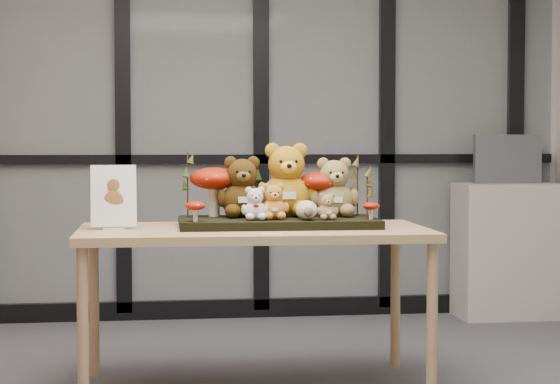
{
  "coord_description": "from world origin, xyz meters",
  "views": [
    {
      "loc": [
        -0.34,
        -4.17,
        1.18
      ],
      "look_at": [
        0.3,
        0.49,
        0.94
      ],
      "focal_mm": 65.0,
      "sensor_mm": 36.0,
      "label": 1
    }
  ],
  "objects": [
    {
      "name": "room_shell",
      "position": [
        0.0,
        0.0,
        1.68
      ],
      "size": [
        5.0,
        5.0,
        5.0
      ],
      "color": "beige",
      "rests_on": "floor"
    },
    {
      "name": "glass_partition",
      "position": [
        -0.0,
        2.47,
        1.42
      ],
      "size": [
        4.9,
        0.06,
        2.78
      ],
      "color": "#2D383F",
      "rests_on": "floor"
    },
    {
      "name": "display_table",
      "position": [
        0.18,
        0.53,
        0.7
      ],
      "size": [
        1.65,
        0.85,
        0.76
      ],
      "rotation": [
        0.0,
        0.0,
        -0.02
      ],
      "color": "tan",
      "rests_on": "floor"
    },
    {
      "name": "diorama_tray",
      "position": [
        0.31,
        0.59,
        0.78
      ],
      "size": [
        0.95,
        0.49,
        0.04
      ],
      "primitive_type": "cube",
      "rotation": [
        0.0,
        0.0,
        -0.02
      ],
      "color": "black",
      "rests_on": "display_table"
    },
    {
      "name": "bear_pooh_yellow",
      "position": [
        0.36,
        0.69,
        1.0
      ],
      "size": [
        0.31,
        0.28,
        0.39
      ],
      "primitive_type": null,
      "rotation": [
        0.0,
        0.0,
        -0.02
      ],
      "color": "#B47E16",
      "rests_on": "diorama_tray"
    },
    {
      "name": "bear_brown_medium",
      "position": [
        0.14,
        0.68,
        0.97
      ],
      "size": [
        0.25,
        0.23,
        0.32
      ],
      "primitive_type": null,
      "rotation": [
        0.0,
        0.0,
        -0.02
      ],
      "color": "#3F270A",
      "rests_on": "diorama_tray"
    },
    {
      "name": "bear_tan_back",
      "position": [
        0.59,
        0.66,
        0.96
      ],
      "size": [
        0.25,
        0.22,
        0.32
      ],
      "primitive_type": null,
      "rotation": [
        0.0,
        0.0,
        -0.02
      ],
      "color": "olive",
      "rests_on": "diorama_tray"
    },
    {
      "name": "bear_small_yellow",
      "position": [
        0.28,
        0.52,
        0.9
      ],
      "size": [
        0.15,
        0.13,
        0.19
      ],
      "primitive_type": null,
      "rotation": [
        0.0,
        0.0,
        -0.02
      ],
      "color": "orange",
      "rests_on": "diorama_tray"
    },
    {
      "name": "bear_white_bow",
      "position": [
        0.19,
        0.5,
        0.89
      ],
      "size": [
        0.13,
        0.12,
        0.17
      ],
      "primitive_type": null,
      "rotation": [
        0.0,
        0.0,
        -0.02
      ],
      "color": "white",
      "rests_on": "diorama_tray"
    },
    {
      "name": "bear_beige_small",
      "position": [
        0.52,
        0.46,
        0.87
      ],
      "size": [
        0.11,
        0.1,
        0.14
      ],
      "primitive_type": null,
      "rotation": [
        0.0,
        0.0,
        -0.02
      ],
      "color": "#A27C53",
      "rests_on": "diorama_tray"
    },
    {
      "name": "plush_cream_hedgehog",
      "position": [
        0.42,
        0.46,
        0.86
      ],
      "size": [
        0.08,
        0.07,
        0.1
      ],
      "primitive_type": null,
      "rotation": [
        0.0,
        0.0,
        -0.02
      ],
      "color": "beige",
      "rests_on": "diorama_tray"
    },
    {
      "name": "mushroom_back_left",
      "position": [
        0.01,
        0.74,
        0.94
      ],
      "size": [
        0.24,
        0.24,
        0.26
      ],
      "primitive_type": null,
      "color": "#931504",
      "rests_on": "diorama_tray"
    },
    {
      "name": "mushroom_back_right",
      "position": [
        0.53,
        0.7,
        0.93
      ],
      "size": [
        0.22,
        0.22,
        0.24
      ],
      "primitive_type": null,
      "color": "#931504",
      "rests_on": "diorama_tray"
    },
    {
      "name": "mushroom_front_left",
      "position": [
        -0.09,
        0.44,
        0.86
      ],
      "size": [
        0.09,
        0.09,
        0.1
      ],
      "primitive_type": null,
      "color": "#931504",
      "rests_on": "diorama_tray"
    },
    {
      "name": "mushroom_front_right",
      "position": [
        0.73,
        0.47,
        0.85
      ],
      "size": [
        0.08,
        0.08,
        0.09
      ],
      "primitive_type": null,
      "color": "#931504",
      "rests_on": "diorama_tray"
    },
    {
      "name": "sprig_green_far_left",
      "position": [
        -0.12,
        0.72,
        0.96
      ],
      "size": [
        0.05,
        0.05,
        0.31
      ],
      "primitive_type": null,
      "color": "black",
      "rests_on": "diorama_tray"
    },
    {
      "name": "sprig_green_mid_left",
      "position": [
        0.04,
        0.77,
        0.92
      ],
      "size": [
        0.05,
        0.05,
        0.23
      ],
      "primitive_type": null,
      "color": "black",
      "rests_on": "diorama_tray"
    },
    {
      "name": "sprig_dry_far_right",
      "position": [
        0.71,
        0.69,
        0.95
      ],
      "size": [
        0.05,
        0.05,
        0.3
      ],
      "primitive_type": null,
      "color": "brown",
      "rests_on": "diorama_tray"
    },
    {
      "name": "sprig_dry_mid_right",
      "position": [
        0.73,
        0.56,
        0.93
      ],
      "size": [
        0.05,
        0.05,
        0.25
      ],
      "primitive_type": null,
      "color": "brown",
      "rests_on": "diorama_tray"
    },
    {
      "name": "sprig_green_centre",
      "position": [
        0.23,
        0.78,
        0.92
      ],
      "size": [
        0.05,
        0.05,
        0.23
      ],
      "primitive_type": null,
      "color": "black",
      "rests_on": "diorama_tray"
    },
    {
      "name": "sign_holder",
      "position": [
        -0.47,
        0.57,
        0.9
      ],
      "size": [
        0.21,
        0.07,
        0.3
      ],
      "rotation": [
        0.0,
        0.0,
        0.04
      ],
      "color": "silver",
      "rests_on": "display_table"
    },
    {
      "name": "label_card",
      "position": [
        0.23,
        0.21,
        0.77
      ],
      "size": [
        0.09,
        0.03,
        0.0
      ],
      "primitive_type": "cube",
      "color": "white",
      "rests_on": "display_table"
    },
    {
      "name": "cabinet",
      "position": [
        2.07,
        2.24,
        0.44
      ],
      "size": [
        0.67,
        0.39,
        0.89
      ],
      "primitive_type": "cube",
      "color": "#AEA59B",
      "rests_on": "floor"
    },
    {
      "name": "monitor",
      "position": [
        2.07,
        2.25,
        1.05
      ],
      "size": [
        0.46,
        0.05,
        0.32
      ],
      "color": "#4A4E52",
      "rests_on": "cabinet"
    }
  ]
}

